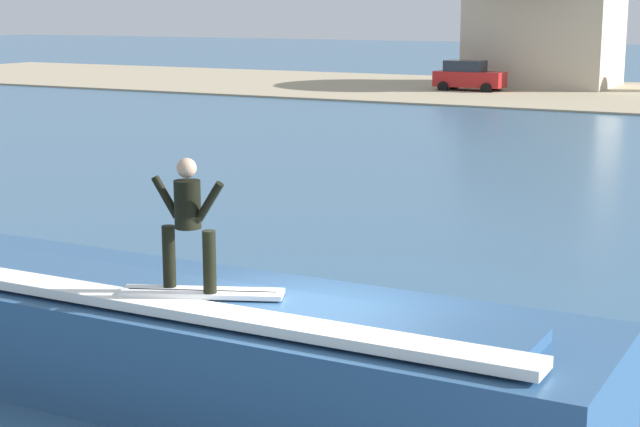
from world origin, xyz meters
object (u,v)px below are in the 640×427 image
at_px(surfboard, 202,293).
at_px(surfer, 188,217).
at_px(wave_crest, 198,342).
at_px(car_near_shore, 469,76).
at_px(house_with_chimney, 546,6).

distance_m(surfboard, surfer, 0.94).
bearing_deg(wave_crest, surfboard, -49.18).
xyz_separation_m(surfer, car_near_shore, (-13.38, 47.36, -1.53)).
bearing_deg(surfer, wave_crest, 116.41).
bearing_deg(car_near_shore, wave_crest, -74.34).
bearing_deg(wave_crest, house_with_chimney, 101.07).
distance_m(car_near_shore, house_with_chimney, 7.61).
distance_m(surfer, car_near_shore, 49.24).
height_order(surfer, house_with_chimney, house_with_chimney).
xyz_separation_m(surfboard, car_near_shore, (-13.53, 47.31, -0.60)).
bearing_deg(house_with_chimney, surfboard, -78.61).
bearing_deg(wave_crest, car_near_shore, 105.66).
relative_size(surfboard, surfer, 1.22).
xyz_separation_m(surfboard, surfer, (-0.15, -0.05, 0.93)).
relative_size(surfer, car_near_shore, 0.40).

